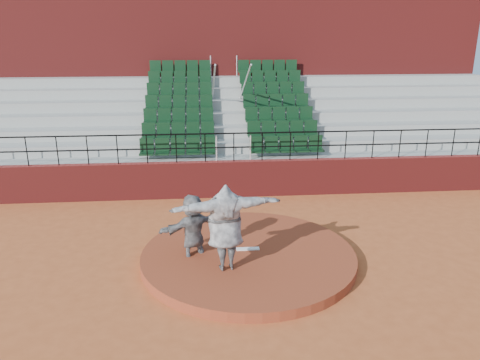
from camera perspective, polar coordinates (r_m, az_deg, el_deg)
name	(u,v)px	position (r m, az deg, el deg)	size (l,w,h in m)	color
ground	(248,261)	(12.30, 1.02, -9.80)	(90.00, 90.00, 0.00)	#AF5227
pitchers_mound	(248,256)	(12.24, 1.02, -9.28)	(5.50, 5.50, 0.25)	brown
pitching_rubber	(248,249)	(12.31, 0.95, -8.39)	(0.60, 0.15, 0.03)	white
boundary_wall	(234,179)	(16.67, -0.74, 0.16)	(24.00, 0.30, 1.30)	maroon
wall_railing	(234,141)	(16.30, -0.76, 4.79)	(24.04, 0.05, 1.03)	black
seating_deck	(228,135)	(19.99, -1.53, 5.46)	(24.00, 5.97, 4.63)	gray
press_box_facade	(222,76)	(23.57, -2.17, 12.55)	(24.00, 3.00, 7.10)	maroon
pitcher	(225,227)	(10.97, -1.79, -5.77)	(2.61, 0.71, 2.12)	black
fielder	(193,229)	(11.89, -5.77, -6.00)	(1.71, 0.54, 1.84)	black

